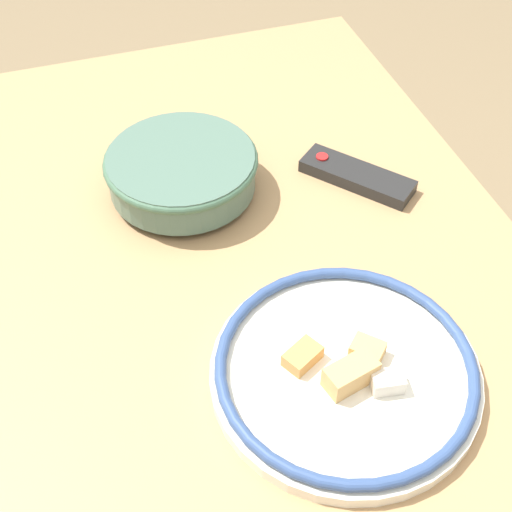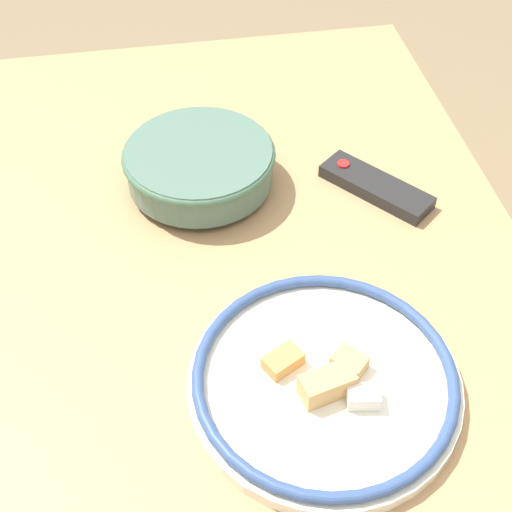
{
  "view_description": "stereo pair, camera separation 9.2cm",
  "coord_description": "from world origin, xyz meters",
  "views": [
    {
      "loc": [
        0.49,
        -0.15,
        1.48
      ],
      "look_at": [
        -0.12,
        0.05,
        0.81
      ],
      "focal_mm": 50.0,
      "sensor_mm": 36.0,
      "label": 1
    },
    {
      "loc": [
        0.51,
        -0.06,
        1.48
      ],
      "look_at": [
        -0.12,
        0.05,
        0.81
      ],
      "focal_mm": 50.0,
      "sensor_mm": 36.0,
      "label": 2
    }
  ],
  "objects": [
    {
      "name": "noodle_bowl",
      "position": [
        -0.31,
        0.0,
        0.82
      ],
      "size": [
        0.22,
        0.22,
        0.07
      ],
      "color": "#4C6B5B",
      "rests_on": "dining_table"
    },
    {
      "name": "food_plate",
      "position": [
        0.07,
        0.1,
        0.79
      ],
      "size": [
        0.32,
        0.32,
        0.05
      ],
      "color": "silver",
      "rests_on": "dining_table"
    },
    {
      "name": "dining_table",
      "position": [
        0.0,
        0.0,
        0.69
      ],
      "size": [
        1.44,
        0.86,
        0.78
      ],
      "color": "tan",
      "rests_on": "ground_plane"
    },
    {
      "name": "tv_remote",
      "position": [
        -0.25,
        0.25,
        0.79
      ],
      "size": [
        0.17,
        0.15,
        0.02
      ],
      "rotation": [
        0.0,
        0.0,
        2.27
      ],
      "color": "black",
      "rests_on": "dining_table"
    }
  ]
}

